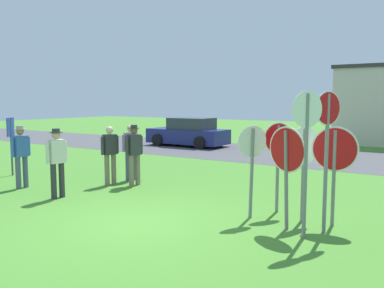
{
  "coord_description": "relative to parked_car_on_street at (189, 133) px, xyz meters",
  "views": [
    {
      "loc": [
        5.18,
        -5.99,
        2.42
      ],
      "look_at": [
        -0.46,
        2.75,
        1.3
      ],
      "focal_mm": 37.87,
      "sensor_mm": 36.0,
      "label": 1
    }
  ],
  "objects": [
    {
      "name": "ground_plane",
      "position": [
        6.65,
        -12.0,
        -0.69
      ],
      "size": [
        80.0,
        80.0,
        0.0
      ],
      "primitive_type": "plane",
      "color": "#47842D"
    },
    {
      "name": "stop_sign_leaning_right",
      "position": [
        9.95,
        -10.6,
        1.02
      ],
      "size": [
        0.29,
        0.56,
        2.59
      ],
      "color": "slate",
      "rests_on": "ground"
    },
    {
      "name": "person_near_signs",
      "position": [
        3.65,
        -11.49,
        0.3
      ],
      "size": [
        0.32,
        0.56,
        1.74
      ],
      "color": "#2D2D33",
      "rests_on": "ground"
    },
    {
      "name": "street_asphalt",
      "position": [
        6.65,
        -0.64,
        -0.68
      ],
      "size": [
        60.0,
        6.4,
        0.01
      ],
      "primitive_type": "cube",
      "color": "#4C4C51",
      "rests_on": "ground"
    },
    {
      "name": "info_panel_leftmost",
      "position": [
        -0.11,
        -10.26,
        0.61
      ],
      "size": [
        0.38,
        0.5,
        1.87
      ],
      "color": "#4C4C51",
      "rests_on": "ground"
    },
    {
      "name": "stop_sign_low_front",
      "position": [
        8.44,
        -10.48,
        0.6
      ],
      "size": [
        0.42,
        0.54,
        1.92
      ],
      "color": "slate",
      "rests_on": "ground"
    },
    {
      "name": "parked_car_on_street",
      "position": [
        0.0,
        0.0,
        0.0
      ],
      "size": [
        4.3,
        2.03,
        1.51
      ],
      "color": "navy",
      "rests_on": "ground"
    },
    {
      "name": "person_in_dark_shirt",
      "position": [
        3.61,
        -9.6,
        0.26
      ],
      "size": [
        0.31,
        0.55,
        1.69
      ],
      "color": "#7A6B56",
      "rests_on": "ground"
    },
    {
      "name": "stop_sign_rear_left",
      "position": [
        9.29,
        -10.83,
        0.64
      ],
      "size": [
        0.82,
        0.39,
        1.95
      ],
      "color": "slate",
      "rests_on": "ground"
    },
    {
      "name": "stop_sign_leaning_left",
      "position": [
        9.72,
        -11.08,
        1.03
      ],
      "size": [
        0.36,
        0.54,
        2.59
      ],
      "color": "slate",
      "rests_on": "ground"
    },
    {
      "name": "stop_sign_tallest",
      "position": [
        8.71,
        -9.76,
        0.63
      ],
      "size": [
        0.45,
        0.52,
        1.96
      ],
      "color": "slate",
      "rests_on": "ground"
    },
    {
      "name": "person_in_blue",
      "position": [
        4.24,
        -9.28,
        0.32
      ],
      "size": [
        0.42,
        0.55,
        1.74
      ],
      "color": "#7A6B56",
      "rests_on": "ground"
    },
    {
      "name": "person_with_sunhat",
      "position": [
        1.87,
        -11.27,
        0.3
      ],
      "size": [
        0.31,
        0.57,
        1.74
      ],
      "color": "#4C5670",
      "rests_on": "ground"
    },
    {
      "name": "stop_sign_center_cluster",
      "position": [
        9.98,
        -10.11,
        0.63
      ],
      "size": [
        0.86,
        0.12,
        1.94
      ],
      "color": "slate",
      "rests_on": "ground"
    },
    {
      "name": "stop_sign_nearest",
      "position": [
        9.38,
        -10.11,
        0.62
      ],
      "size": [
        0.34,
        0.73,
        1.92
      ],
      "color": "slate",
      "rests_on": "ground"
    },
    {
      "name": "person_in_teal",
      "position": [
        3.67,
        -8.78,
        0.26
      ],
      "size": [
        0.32,
        0.55,
        1.69
      ],
      "color": "#4C5670",
      "rests_on": "ground"
    }
  ]
}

